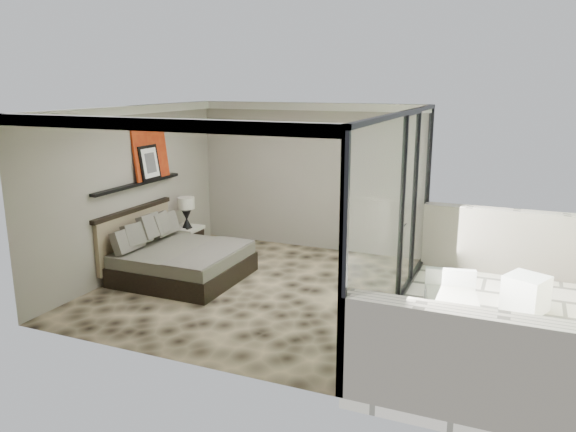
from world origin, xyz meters
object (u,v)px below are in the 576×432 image
at_px(table_lamp, 186,208).
at_px(ottoman, 526,293).
at_px(lounger, 452,311).
at_px(nightstand, 187,240).
at_px(bed, 178,259).

relative_size(table_lamp, ottoman, 1.11).
bearing_deg(table_lamp, ottoman, -4.18).
bearing_deg(table_lamp, lounger, -14.17).
relative_size(table_lamp, lounger, 0.38).
height_order(ottoman, lounger, lounger).
relative_size(nightstand, table_lamp, 0.89).
distance_m(table_lamp, lounger, 5.21).
distance_m(bed, nightstand, 1.36).
distance_m(ottoman, lounger, 1.23).
bearing_deg(lounger, bed, 167.97).
xyz_separation_m(ottoman, lounger, (-0.90, -0.83, -0.09)).
height_order(bed, table_lamp, table_lamp).
bearing_deg(ottoman, bed, -171.92).
relative_size(bed, lounger, 1.26).
bearing_deg(bed, lounger, -0.97).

